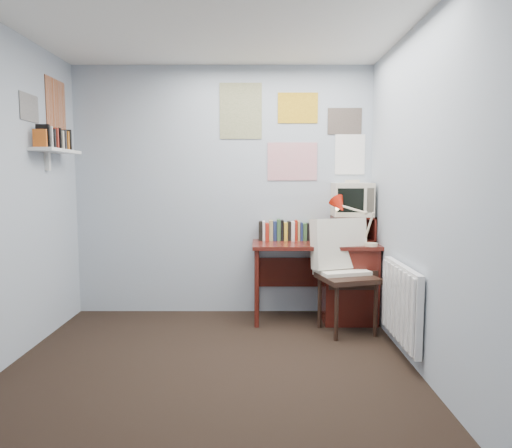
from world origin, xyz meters
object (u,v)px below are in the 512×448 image
at_px(desk, 342,279).
at_px(crt_tv, 352,198).
at_px(tv_riser, 353,229).
at_px(radiator, 401,303).
at_px(wall_shelf, 56,151).
at_px(desk_chair, 347,278).
at_px(desk_lamp, 372,224).

height_order(desk, crt_tv, crt_tv).
bearing_deg(crt_tv, tv_riser, -62.28).
xyz_separation_m(radiator, wall_shelf, (-2.86, 0.55, 1.20)).
height_order(desk_chair, desk_lamp, desk_lamp).
bearing_deg(wall_shelf, tv_riser, 10.32).
bearing_deg(crt_tv, radiator, -79.85).
height_order(desk, wall_shelf, wall_shelf).
bearing_deg(wall_shelf, radiator, -10.89).
distance_m(desk, radiator, 0.97).
relative_size(crt_tv, wall_shelf, 0.61).
height_order(tv_riser, radiator, tv_riser).
xyz_separation_m(desk, crt_tv, (0.11, 0.13, 0.78)).
bearing_deg(desk, desk_lamp, -44.27).
bearing_deg(desk_lamp, wall_shelf, -179.24).
height_order(desk_chair, radiator, desk_chair).
relative_size(desk_chair, crt_tv, 2.63).
xyz_separation_m(desk_chair, desk_lamp, (0.25, 0.15, 0.47)).
xyz_separation_m(tv_riser, radiator, (0.17, -1.04, -0.47)).
distance_m(radiator, wall_shelf, 3.15).
bearing_deg(crt_tv, desk_lamp, -71.01).
bearing_deg(radiator, crt_tv, 99.65).
xyz_separation_m(crt_tv, radiator, (0.18, -1.06, -0.77)).
distance_m(desk_chair, radiator, 0.64).
distance_m(crt_tv, radiator, 1.32).
bearing_deg(radiator, desk_lamp, 95.09).
distance_m(tv_riser, crt_tv, 0.30).
distance_m(desk_chair, desk_lamp, 0.55).
distance_m(desk_chair, crt_tv, 0.87).
relative_size(desk_chair, radiator, 1.24).
bearing_deg(desk, tv_riser, 42.96).
distance_m(tv_riser, wall_shelf, 2.83).
relative_size(desk_chair, wall_shelf, 1.60).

